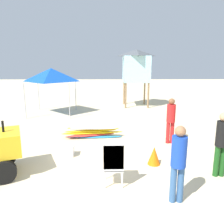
% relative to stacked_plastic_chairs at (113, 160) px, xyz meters
% --- Properties ---
extents(ground, '(80.00, 80.00, 0.00)m').
position_rel_stacked_plastic_chairs_xyz_m(ground, '(-0.56, 0.45, -0.70)').
color(ground, beige).
extents(stacked_plastic_chairs, '(0.48, 0.48, 1.20)m').
position_rel_stacked_plastic_chairs_xyz_m(stacked_plastic_chairs, '(0.00, 0.00, 0.00)').
color(stacked_plastic_chairs, white).
rests_on(stacked_plastic_chairs, ground).
extents(surfboard_pile, '(2.53, 0.68, 0.48)m').
position_rel_stacked_plastic_chairs_xyz_m(surfboard_pile, '(-0.76, 3.71, -0.46)').
color(surfboard_pile, '#268CCC').
rests_on(surfboard_pile, ground).
extents(lifeguard_near_left, '(0.32, 0.32, 1.73)m').
position_rel_stacked_plastic_chairs_xyz_m(lifeguard_near_left, '(2.23, 3.01, 0.30)').
color(lifeguard_near_left, red).
rests_on(lifeguard_near_left, ground).
extents(lifeguard_near_center, '(0.32, 0.32, 1.75)m').
position_rel_stacked_plastic_chairs_xyz_m(lifeguard_near_center, '(2.85, 0.45, 0.31)').
color(lifeguard_near_center, '#194C19').
rests_on(lifeguard_near_center, ground).
extents(lifeguard_near_right, '(0.32, 0.32, 1.73)m').
position_rel_stacked_plastic_chairs_xyz_m(lifeguard_near_right, '(1.36, -0.67, 0.30)').
color(lifeguard_near_right, '#33598C').
rests_on(lifeguard_near_right, ground).
extents(popup_canopy, '(2.49, 2.49, 2.75)m').
position_rel_stacked_plastic_chairs_xyz_m(popup_canopy, '(-3.48, 8.25, 1.66)').
color(popup_canopy, '#B2B2B7').
rests_on(popup_canopy, ground).
extents(lifeguard_tower, '(1.98, 1.98, 3.99)m').
position_rel_stacked_plastic_chairs_xyz_m(lifeguard_tower, '(1.87, 10.77, 2.18)').
color(lifeguard_tower, olive).
rests_on(lifeguard_tower, ground).
extents(traffic_cone_near, '(0.37, 0.37, 0.53)m').
position_rel_stacked_plastic_chairs_xyz_m(traffic_cone_near, '(-4.20, 3.75, -0.44)').
color(traffic_cone_near, orange).
rests_on(traffic_cone_near, ground).
extents(traffic_cone_far, '(0.38, 0.38, 0.55)m').
position_rel_stacked_plastic_chairs_xyz_m(traffic_cone_far, '(1.25, 1.19, -0.42)').
color(traffic_cone_far, orange).
rests_on(traffic_cone_far, ground).
extents(cooler_box, '(0.59, 0.36, 0.33)m').
position_rel_stacked_plastic_chairs_xyz_m(cooler_box, '(-1.56, 1.87, -0.53)').
color(cooler_box, white).
rests_on(cooler_box, ground).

